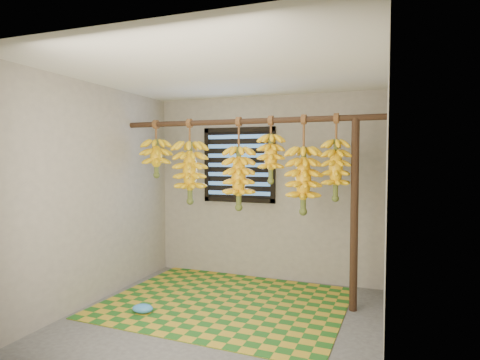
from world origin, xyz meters
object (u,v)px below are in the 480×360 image
at_px(banana_bunch_e, 303,180).
at_px(plastic_bag, 143,308).
at_px(banana_bunch_a, 156,158).
at_px(banana_bunch_b, 190,172).
at_px(banana_bunch_c, 239,178).
at_px(banana_bunch_f, 336,170).
at_px(support_post, 354,215).
at_px(woven_mat, 225,302).
at_px(banana_bunch_d, 271,158).

bearing_deg(banana_bunch_e, plastic_bag, -150.84).
bearing_deg(banana_bunch_a, banana_bunch_e, 0.00).
bearing_deg(banana_bunch_b, banana_bunch_c, 0.00).
bearing_deg(plastic_bag, banana_bunch_f, 24.43).
bearing_deg(banana_bunch_a, plastic_bag, -68.25).
bearing_deg(support_post, banana_bunch_b, 180.00).
relative_size(woven_mat, banana_bunch_d, 3.45).
height_order(woven_mat, banana_bunch_f, banana_bunch_f).
height_order(banana_bunch_c, banana_bunch_f, same).
bearing_deg(woven_mat, banana_bunch_c, 74.43).
bearing_deg(banana_bunch_e, woven_mat, -163.05).
bearing_deg(support_post, banana_bunch_a, 180.00).
xyz_separation_m(banana_bunch_c, banana_bunch_f, (1.08, 0.00, 0.10)).
relative_size(banana_bunch_b, banana_bunch_f, 1.10).
relative_size(support_post, woven_mat, 0.79).
bearing_deg(banana_bunch_b, plastic_bag, -98.73).
bearing_deg(banana_bunch_d, banana_bunch_c, 180.00).
xyz_separation_m(banana_bunch_d, banana_bunch_f, (0.70, 0.00, -0.12)).
bearing_deg(banana_bunch_f, banana_bunch_b, 180.00).
height_order(support_post, banana_bunch_d, banana_bunch_d).
relative_size(woven_mat, banana_bunch_a, 3.68).
height_order(banana_bunch_c, banana_bunch_d, same).
height_order(banana_bunch_c, banana_bunch_e, same).
bearing_deg(woven_mat, banana_bunch_a, 166.27).
distance_m(support_post, banana_bunch_c, 1.32).
xyz_separation_m(plastic_bag, banana_bunch_c, (0.74, 0.83, 1.31)).
xyz_separation_m(banana_bunch_a, banana_bunch_c, (1.07, 0.00, -0.23)).
bearing_deg(banana_bunch_c, woven_mat, -105.57).
xyz_separation_m(banana_bunch_e, banana_bunch_f, (0.34, 0.00, 0.12)).
xyz_separation_m(plastic_bag, banana_bunch_d, (1.12, 0.83, 1.53)).
bearing_deg(banana_bunch_d, support_post, 0.00).
bearing_deg(banana_bunch_b, banana_bunch_e, 0.00).
relative_size(support_post, banana_bunch_b, 2.02).
relative_size(banana_bunch_c, banana_bunch_e, 0.99).
height_order(banana_bunch_a, banana_bunch_f, same).
relative_size(banana_bunch_a, banana_bunch_b, 0.69).
bearing_deg(banana_bunch_c, banana_bunch_a, 180.00).
distance_m(support_post, banana_bunch_b, 1.93).
bearing_deg(banana_bunch_c, plastic_bag, -131.98).
bearing_deg(banana_bunch_f, woven_mat, -167.89).
bearing_deg(banana_bunch_b, banana_bunch_d, 0.00).
bearing_deg(support_post, banana_bunch_d, 180.00).
relative_size(plastic_bag, banana_bunch_e, 0.21).
xyz_separation_m(support_post, plastic_bag, (-2.01, -0.83, -0.95)).
bearing_deg(banana_bunch_d, plastic_bag, -143.54).
bearing_deg(banana_bunch_f, banana_bunch_a, 180.00).
distance_m(banana_bunch_a, banana_bunch_e, 1.83).
bearing_deg(plastic_bag, support_post, 22.33).
bearing_deg(plastic_bag, banana_bunch_b, 81.27).
bearing_deg(woven_mat, plastic_bag, -139.30).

